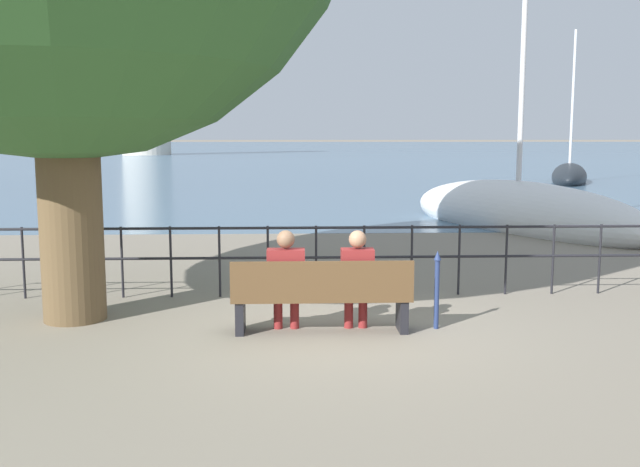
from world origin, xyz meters
name	(u,v)px	position (x,y,z in m)	size (l,w,h in m)	color
ground_plane	(322,331)	(0.00, 0.00, 0.00)	(1000.00, 1000.00, 0.00)	gray
harbor_water	(293,147)	(0.00, 158.80, 0.00)	(600.00, 300.00, 0.01)	slate
park_bench	(322,297)	(0.00, -0.07, 0.45)	(2.16, 0.45, 0.90)	brown
seated_person_left	(286,276)	(-0.43, 0.01, 0.68)	(0.45, 0.35, 1.24)	maroon
seated_person_right	(357,276)	(0.43, 0.01, 0.68)	(0.39, 0.35, 1.24)	maroon
promenade_railing	(316,250)	(0.00, 1.95, 0.69)	(11.40, 0.04, 1.05)	black
closed_umbrella	(437,285)	(1.42, 0.07, 0.54)	(0.09, 0.09, 0.97)	navy
sailboat_0	(517,213)	(5.49, 9.74, 0.38)	(5.33, 8.79, 11.62)	white
sailboat_1	(59,168)	(-16.15, 40.70, 0.24)	(2.50, 7.07, 8.38)	white
sailboat_2	(569,176)	(13.99, 27.92, 0.31)	(4.35, 7.55, 8.11)	black
harbor_lighthouse	(144,77)	(-19.09, 85.05, 9.91)	(6.18, 6.18, 21.32)	beige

